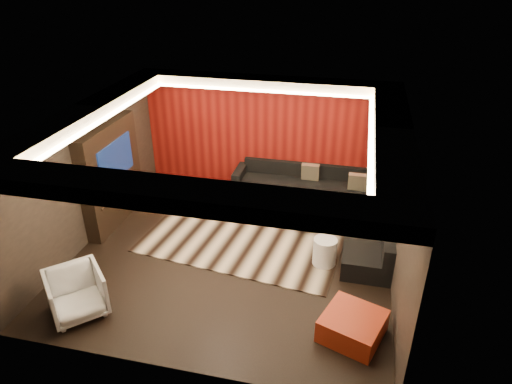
% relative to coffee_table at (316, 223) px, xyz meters
% --- Properties ---
extents(floor, '(6.00, 6.00, 0.02)m').
position_rel_coffee_table_xyz_m(floor, '(-1.48, -1.23, -0.12)').
color(floor, black).
rests_on(floor, ground).
extents(ceiling, '(6.00, 6.00, 0.02)m').
position_rel_coffee_table_xyz_m(ceiling, '(-1.48, -1.23, 2.70)').
color(ceiling, silver).
rests_on(ceiling, ground).
extents(wall_back, '(6.00, 0.02, 2.80)m').
position_rel_coffee_table_xyz_m(wall_back, '(-1.48, 1.78, 1.29)').
color(wall_back, black).
rests_on(wall_back, ground).
extents(wall_left, '(0.02, 6.00, 2.80)m').
position_rel_coffee_table_xyz_m(wall_left, '(-4.49, -1.23, 1.29)').
color(wall_left, black).
rests_on(wall_left, ground).
extents(wall_right, '(0.02, 6.00, 2.80)m').
position_rel_coffee_table_xyz_m(wall_right, '(1.53, -1.23, 1.29)').
color(wall_right, black).
rests_on(wall_right, ground).
extents(red_feature_wall, '(5.98, 0.05, 2.78)m').
position_rel_coffee_table_xyz_m(red_feature_wall, '(-1.48, 1.74, 1.29)').
color(red_feature_wall, '#6B0C0A').
rests_on(red_feature_wall, ground).
extents(soffit_back, '(6.00, 0.60, 0.22)m').
position_rel_coffee_table_xyz_m(soffit_back, '(-1.48, 1.47, 2.58)').
color(soffit_back, silver).
rests_on(soffit_back, ground).
extents(soffit_front, '(6.00, 0.60, 0.22)m').
position_rel_coffee_table_xyz_m(soffit_front, '(-1.48, -3.93, 2.58)').
color(soffit_front, silver).
rests_on(soffit_front, ground).
extents(soffit_left, '(0.60, 4.80, 0.22)m').
position_rel_coffee_table_xyz_m(soffit_left, '(-4.18, -1.23, 2.58)').
color(soffit_left, silver).
rests_on(soffit_left, ground).
extents(soffit_right, '(0.60, 4.80, 0.22)m').
position_rel_coffee_table_xyz_m(soffit_right, '(1.22, -1.23, 2.58)').
color(soffit_right, silver).
rests_on(soffit_right, ground).
extents(cove_back, '(4.80, 0.08, 0.04)m').
position_rel_coffee_table_xyz_m(cove_back, '(-1.48, 1.13, 2.49)').
color(cove_back, '#FFD899').
rests_on(cove_back, ground).
extents(cove_front, '(4.80, 0.08, 0.04)m').
position_rel_coffee_table_xyz_m(cove_front, '(-1.48, -3.59, 2.49)').
color(cove_front, '#FFD899').
rests_on(cove_front, ground).
extents(cove_left, '(0.08, 4.80, 0.04)m').
position_rel_coffee_table_xyz_m(cove_left, '(-3.84, -1.23, 2.49)').
color(cove_left, '#FFD899').
rests_on(cove_left, ground).
extents(cove_right, '(0.08, 4.80, 0.04)m').
position_rel_coffee_table_xyz_m(cove_right, '(0.88, -1.23, 2.49)').
color(cove_right, '#FFD899').
rests_on(cove_right, ground).
extents(tv_surround, '(0.30, 2.00, 2.20)m').
position_rel_coffee_table_xyz_m(tv_surround, '(-4.33, -0.63, 0.99)').
color(tv_surround, black).
rests_on(tv_surround, ground).
extents(tv_screen, '(0.04, 1.30, 0.80)m').
position_rel_coffee_table_xyz_m(tv_screen, '(-4.17, -0.63, 1.34)').
color(tv_screen, black).
rests_on(tv_screen, ground).
extents(tv_shelf, '(0.04, 1.60, 0.04)m').
position_rel_coffee_table_xyz_m(tv_shelf, '(-4.17, -0.63, 0.59)').
color(tv_shelf, black).
rests_on(tv_shelf, ground).
extents(rug, '(4.34, 3.47, 0.02)m').
position_rel_coffee_table_xyz_m(rug, '(-1.38, -0.49, -0.10)').
color(rug, '#C4AE8F').
rests_on(rug, floor).
extents(coffee_table, '(1.39, 1.39, 0.19)m').
position_rel_coffee_table_xyz_m(coffee_table, '(0.00, 0.00, 0.00)').
color(coffee_table, black).
rests_on(coffee_table, rug).
extents(drum_stool, '(0.33, 0.33, 0.37)m').
position_rel_coffee_table_xyz_m(drum_stool, '(-2.32, 0.08, 0.09)').
color(drum_stool, black).
rests_on(drum_stool, rug).
extents(striped_pouf, '(0.84, 0.84, 0.39)m').
position_rel_coffee_table_xyz_m(striped_pouf, '(-2.82, 0.37, 0.10)').
color(striped_pouf, beige).
rests_on(striped_pouf, rug).
extents(white_side_table, '(0.51, 0.51, 0.55)m').
position_rel_coffee_table_xyz_m(white_side_table, '(0.29, -1.27, 0.16)').
color(white_side_table, white).
rests_on(white_side_table, floor).
extents(orange_ottoman, '(1.11, 1.11, 0.39)m').
position_rel_coffee_table_xyz_m(orange_ottoman, '(0.88, -3.01, 0.08)').
color(orange_ottoman, maroon).
rests_on(orange_ottoman, floor).
extents(armchair, '(1.20, 1.20, 0.78)m').
position_rel_coffee_table_xyz_m(armchair, '(-3.51, -3.49, 0.28)').
color(armchair, silver).
rests_on(armchair, floor).
extents(sectional_sofa, '(3.65, 3.50, 0.75)m').
position_rel_coffee_table_xyz_m(sectional_sofa, '(0.25, 0.63, 0.15)').
color(sectional_sofa, black).
rests_on(sectional_sofa, floor).
extents(throw_pillows, '(1.93, 1.67, 0.50)m').
position_rel_coffee_table_xyz_m(throw_pillows, '(0.60, 0.92, 0.51)').
color(throw_pillows, tan).
rests_on(throw_pillows, sectional_sofa).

